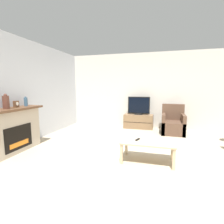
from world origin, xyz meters
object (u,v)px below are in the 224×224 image
object	(u,v)px
mantel_clock	(16,104)
remote	(138,139)
mantel_vase_right	(26,102)
tv	(139,106)
coffee_table	(148,144)
fireplace	(12,130)
armchair	(173,124)
tv_stand	(138,121)
mantel_vase_centre_left	(6,102)

from	to	relation	value
mantel_clock	remote	size ratio (longest dim) A/B	0.97
mantel_clock	mantel_vase_right	bearing A→B (deg)	90.14
tv	coffee_table	distance (m)	2.92
fireplace	mantel_vase_right	bearing A→B (deg)	87.90
remote	armchair	bearing A→B (deg)	89.29
fireplace	tv	world-z (taller)	tv
tv_stand	tv	size ratio (longest dim) A/B	1.33
tv	mantel_clock	bearing A→B (deg)	-128.58
coffee_table	tv	bearing A→B (deg)	100.88
mantel_clock	tv_stand	xyz separation A→B (m)	(2.41, 3.02, -0.84)
tv_stand	tv	bearing A→B (deg)	-90.00
armchair	remote	bearing A→B (deg)	-108.86
mantel_vase_centre_left	remote	distance (m)	2.89
mantel_clock	tv	size ratio (longest dim) A/B	0.19
remote	mantel_vase_right	bearing A→B (deg)	-163.79
coffee_table	mantel_clock	bearing A→B (deg)	-176.43
mantel_vase_centre_left	coffee_table	world-z (taller)	mantel_vase_centre_left
mantel_vase_centre_left	mantel_clock	size ratio (longest dim) A/B	2.16
mantel_vase_centre_left	remote	bearing A→B (deg)	9.78
mantel_vase_centre_left	tv_stand	xyz separation A→B (m)	(2.41, 3.29, -0.92)
armchair	mantel_vase_centre_left	bearing A→B (deg)	-141.20
mantel_clock	tv	world-z (taller)	mantel_clock
armchair	coffee_table	world-z (taller)	armchair
mantel_vase_right	armchair	world-z (taller)	mantel_vase_right
mantel_vase_right	coffee_table	bearing A→B (deg)	-2.28
armchair	remote	world-z (taller)	armchair
tv_stand	coffee_table	world-z (taller)	tv_stand
coffee_table	tv_stand	bearing A→B (deg)	100.87
mantel_clock	tv	bearing A→B (deg)	51.42
mantel_clock	armchair	bearing A→B (deg)	36.13
mantel_vase_centre_left	remote	world-z (taller)	mantel_vase_centre_left
mantel_vase_centre_left	mantel_vase_right	size ratio (longest dim) A/B	1.37
tv	armchair	size ratio (longest dim) A/B	0.84
fireplace	tv_stand	world-z (taller)	fireplace
remote	mantel_clock	bearing A→B (deg)	-157.50
mantel_vase_right	tv_stand	bearing A→B (deg)	48.46
mantel_vase_right	mantel_vase_centre_left	bearing A→B (deg)	-90.00
tv_stand	coffee_table	size ratio (longest dim) A/B	0.99
mantel_vase_centre_left	remote	size ratio (longest dim) A/B	2.09
coffee_table	remote	bearing A→B (deg)	173.08
tv_stand	coffee_table	xyz separation A→B (m)	(0.55, -2.84, 0.12)
coffee_table	mantel_vase_centre_left	bearing A→B (deg)	-171.37
tv	tv_stand	bearing A→B (deg)	90.00
armchair	fireplace	bearing A→B (deg)	-142.45
tv_stand	mantel_clock	bearing A→B (deg)	-128.56
mantel_vase_centre_left	coffee_table	distance (m)	3.10
mantel_vase_centre_left	tv_stand	bearing A→B (deg)	53.74
fireplace	tv_stand	distance (m)	4.01
mantel_vase_right	fireplace	bearing A→B (deg)	-92.10
mantel_clock	tv_stand	bearing A→B (deg)	51.44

